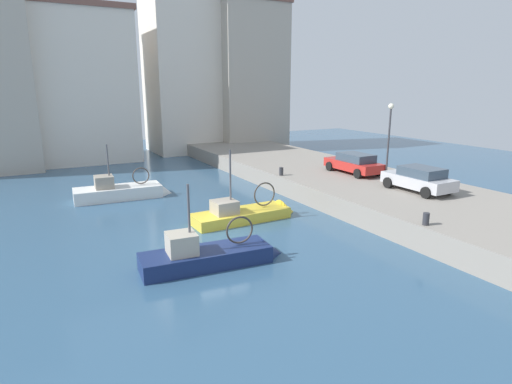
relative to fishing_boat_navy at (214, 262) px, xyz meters
The scene contains 13 objects.
water_surface 3.29m from the fishing_boat_navy, 64.53° to the left, with size 80.00×80.00×0.00m, color #335675.
quay_wall 13.26m from the fishing_boat_navy, 12.95° to the left, with size 9.00×56.00×1.20m, color gray.
fishing_boat_navy is the anchor object (origin of this frame).
fishing_boat_yellow 6.13m from the fishing_boat_navy, 49.73° to the left, with size 6.19×2.08×4.73m.
fishing_boat_white 12.62m from the fishing_boat_navy, 94.65° to the left, with size 6.27×2.40×4.42m.
parked_car_red 15.46m from the fishing_boat_navy, 27.91° to the left, with size 1.99×4.39×1.40m.
parked_car_silver 13.57m from the fishing_boat_navy, ahead, with size 2.06×4.07×1.43m.
mooring_bollard_mid 9.37m from the fishing_boat_navy, 19.08° to the right, with size 0.28×0.28×0.55m, color #2D2D33.
mooring_bollard_north 12.61m from the fishing_boat_navy, 45.66° to the left, with size 0.28×0.28×0.55m, color #2D2D33.
quay_streetlamp 15.86m from the fishing_boat_navy, 19.08° to the left, with size 0.36×0.36×4.83m.
waterfront_building_west 34.32m from the fishing_boat_navy, 60.85° to the left, with size 7.73×7.88×16.10m.
waterfront_building_west_mid 33.79m from the fishing_boat_navy, 72.05° to the left, with size 8.42×7.33×20.97m.
waterfront_building_central 30.33m from the fishing_boat_navy, 91.66° to the left, with size 9.07×8.13×14.19m.
Camera 1 is at (-7.52, -17.93, 7.10)m, focal length 29.67 mm.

